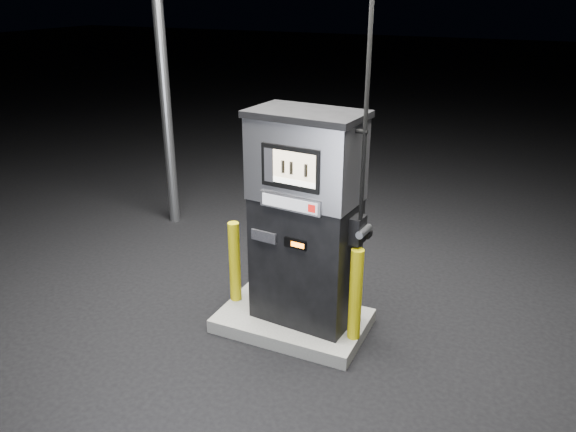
% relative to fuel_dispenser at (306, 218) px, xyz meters
% --- Properties ---
extents(ground, '(80.00, 80.00, 0.00)m').
position_rel_fuel_dispenser_xyz_m(ground, '(-0.12, -0.04, -1.31)').
color(ground, black).
rests_on(ground, ground).
extents(pump_island, '(1.60, 1.00, 0.15)m').
position_rel_fuel_dispenser_xyz_m(pump_island, '(-0.12, -0.04, -1.24)').
color(pump_island, '#63635E').
rests_on(pump_island, ground).
extents(fuel_dispenser, '(1.27, 0.76, 4.70)m').
position_rel_fuel_dispenser_xyz_m(fuel_dispenser, '(0.00, 0.00, 0.00)').
color(fuel_dispenser, black).
rests_on(fuel_dispenser, pump_island).
extents(bollard_left, '(0.14, 0.14, 0.95)m').
position_rel_fuel_dispenser_xyz_m(bollard_left, '(-0.86, 0.00, -0.69)').
color(bollard_left, '#C7B70B').
rests_on(bollard_left, pump_island).
extents(bollard_right, '(0.16, 0.16, 1.00)m').
position_rel_fuel_dispenser_xyz_m(bollard_right, '(0.62, -0.15, -0.67)').
color(bollard_right, '#C7B70B').
rests_on(bollard_right, pump_island).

